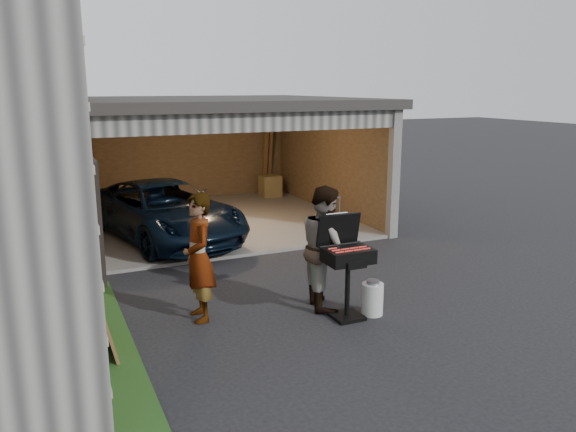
% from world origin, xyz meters
% --- Properties ---
extents(ground, '(80.00, 80.00, 0.00)m').
position_xyz_m(ground, '(0.00, 0.00, 0.00)').
color(ground, black).
rests_on(ground, ground).
extents(groundcover_strip, '(0.50, 8.00, 0.06)m').
position_xyz_m(groundcover_strip, '(-2.25, -1.00, 0.03)').
color(groundcover_strip, '#193814').
rests_on(groundcover_strip, ground).
extents(garage, '(6.80, 6.30, 2.90)m').
position_xyz_m(garage, '(0.76, 6.79, 1.87)').
color(garage, '#605E59').
rests_on(garage, ground).
extents(minivan, '(2.93, 4.65, 1.20)m').
position_xyz_m(minivan, '(-0.58, 5.20, 0.60)').
color(minivan, black).
rests_on(minivan, ground).
extents(woman, '(0.44, 0.66, 1.78)m').
position_xyz_m(woman, '(-1.01, 1.04, 0.89)').
color(woman, '#9FABC8').
rests_on(woman, ground).
extents(man, '(0.86, 1.00, 1.79)m').
position_xyz_m(man, '(0.80, 0.77, 0.89)').
color(man, '#513520').
rests_on(man, ground).
extents(bbq_grill, '(0.65, 0.57, 1.44)m').
position_xyz_m(bbq_grill, '(0.86, 0.25, 0.85)').
color(bbq_grill, black).
rests_on(bbq_grill, ground).
extents(propane_tank, '(0.38, 0.38, 0.46)m').
position_xyz_m(propane_tank, '(1.25, 0.18, 0.23)').
color(propane_tank, silver).
rests_on(propane_tank, ground).
extents(plywood_panel, '(0.23, 0.81, 0.89)m').
position_xyz_m(plywood_panel, '(-2.34, 0.42, 0.45)').
color(plywood_panel, brown).
rests_on(plywood_panel, ground).
extents(hand_truck, '(0.45, 0.39, 1.02)m').
position_xyz_m(hand_truck, '(2.42, 3.47, 0.20)').
color(hand_truck, slate).
rests_on(hand_truck, ground).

